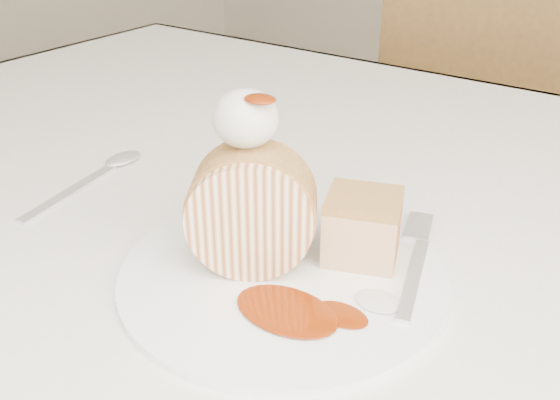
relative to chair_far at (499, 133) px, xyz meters
The scene contains 10 objects.
table 0.74m from the chair_far, 88.20° to the right, with size 1.40×0.90×0.75m.
chair_far is the anchor object (origin of this frame).
plate 0.92m from the chair_far, 84.72° to the right, with size 0.26×0.26×0.01m, color white.
roulade_slice 0.93m from the chair_far, 86.43° to the right, with size 0.10×0.10×0.05m, color beige.
cake_chunk 0.88m from the chair_far, 81.65° to the right, with size 0.06×0.05×0.05m, color #B18943.
whipped_cream 0.95m from the chair_far, 87.10° to the right, with size 0.05×0.05×0.04m, color silver.
caramel_drizzle 0.96m from the chair_far, 86.05° to the right, with size 0.03×0.02×0.01m, color #6F2004.
caramel_pool 0.96m from the chair_far, 82.96° to the right, with size 0.08×0.05×0.00m, color #6F2004, non-canonical shape.
fork 0.89m from the chair_far, 78.39° to the right, with size 0.02×0.16×0.00m, color silver.
spoon 0.94m from the chair_far, 101.08° to the right, with size 0.02×0.17×0.00m, color silver.
Camera 1 is at (0.30, -0.30, 1.04)m, focal length 40.00 mm.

